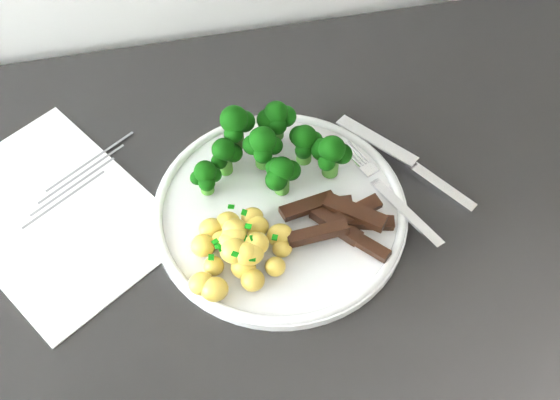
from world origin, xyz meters
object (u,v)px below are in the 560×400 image
Objects in this scene: broccoli at (269,145)px; knife at (422,173)px; plate at (280,211)px; counter at (280,359)px; fork at (393,197)px; potatoes at (238,248)px; recipe_paper at (55,214)px; beef_strips at (341,219)px.

knife is (0.18, -0.05, -0.04)m from broccoli.
knife reaches higher than plate.
counter is 0.51m from broccoli.
fork is at bearing -146.16° from knife.
fork is (0.13, -0.08, -0.03)m from broccoli.
potatoes is (-0.06, -0.12, -0.02)m from broccoli.
beef_strips is at bearing -15.23° from recipe_paper.
beef_strips is 0.13m from knife.
fork is at bearing 11.15° from potatoes.
beef_strips is 0.07m from fork.
beef_strips is 0.76× the size of fork.
knife is at bearing 3.43° from counter.
counter is 0.49m from potatoes.
potatoes is (-0.06, -0.06, 0.49)m from counter.
fork reaches higher than counter.
broccoli is 1.48× the size of beef_strips.
counter is at bearing 170.34° from fork.
knife reaches higher than recipe_paper.
broccoli is 0.12m from beef_strips.
beef_strips is at bearing -57.88° from broccoli.
recipe_paper is at bearing 175.28° from knife.
counter is 0.48m from beef_strips.
potatoes is 0.72× the size of knife.
beef_strips reaches higher than knife.
plate is 0.18m from knife.
potatoes is 0.19m from fork.
fork is at bearing 15.85° from beef_strips.
knife is (0.44, -0.04, 0.01)m from recipe_paper.
counter is 12.77× the size of broccoli.
counter is 0.50m from knife.
plate is 1.75× the size of fork.
beef_strips is at bearing 8.46° from potatoes.
broccoli reaches higher than counter.
broccoli reaches higher than beef_strips.
broccoli is (-0.00, 0.06, 0.51)m from counter.
potatoes reaches higher than plate.
potatoes is (-0.06, -0.05, 0.02)m from plate.
recipe_paper is 1.99× the size of knife.
potatoes is 0.73× the size of fork.
beef_strips is (0.32, -0.09, 0.02)m from recipe_paper.
beef_strips reaches higher than fork.
plate is 0.13m from fork.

